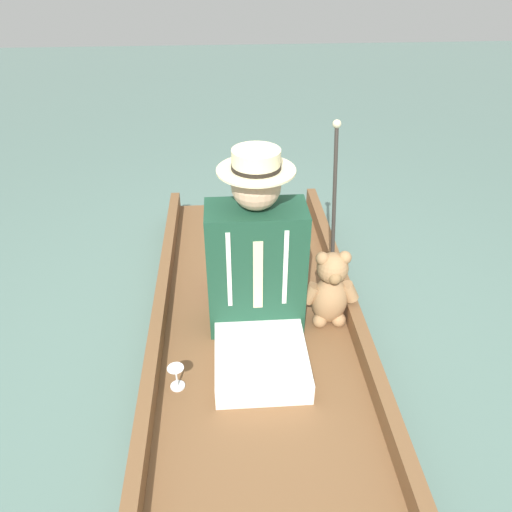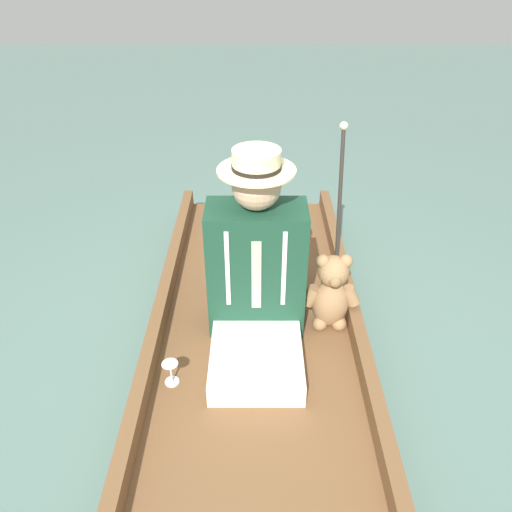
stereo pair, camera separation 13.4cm
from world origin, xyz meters
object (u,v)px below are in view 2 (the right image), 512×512
Objects in this scene: wine_glass at (171,369)px; walking_cane at (340,203)px; teddy_bear at (331,294)px; seated_person at (256,273)px.

walking_cane is at bearing -138.49° from wine_glass.
seated_person is at bearing 6.35° from teddy_bear.
seated_person is 0.58m from walking_cane.
seated_person is 1.01× the size of walking_cane.
wine_glass is at bearing 41.51° from walking_cane.
seated_person is 0.58m from wine_glass.
seated_person reaches higher than walking_cane.
seated_person is 2.20× the size of teddy_bear.
walking_cane is (-0.43, -0.36, 0.18)m from seated_person.
seated_person is at bearing 40.00° from walking_cane.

